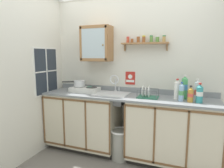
# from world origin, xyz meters

# --- Properties ---
(floor) EXTENTS (5.65, 5.65, 0.00)m
(floor) POSITION_xyz_m (0.00, 0.00, 0.00)
(floor) COLOR slate
(floor) RESTS_ON ground
(back_wall) EXTENTS (3.25, 0.07, 2.55)m
(back_wall) POSITION_xyz_m (0.00, 0.69, 1.28)
(back_wall) COLOR silver
(back_wall) RESTS_ON ground
(side_wall_left) EXTENTS (0.05, 3.46, 2.55)m
(side_wall_left) POSITION_xyz_m (-1.35, -0.27, 1.27)
(side_wall_left) COLOR silver
(side_wall_left) RESTS_ON ground
(lower_cabinet_run) EXTENTS (1.18, 0.59, 0.92)m
(lower_cabinet_run) POSITION_xyz_m (-0.72, 0.38, 0.47)
(lower_cabinet_run) COLOR black
(lower_cabinet_run) RESTS_ON ground
(lower_cabinet_run_right) EXTENTS (1.25, 0.59, 0.92)m
(lower_cabinet_run_right) POSITION_xyz_m (0.69, 0.38, 0.47)
(lower_cabinet_run_right) COLOR black
(lower_cabinet_run_right) RESTS_ON ground
(countertop) EXTENTS (2.61, 0.61, 0.03)m
(countertop) POSITION_xyz_m (0.00, 0.37, 0.94)
(countertop) COLOR gray
(countertop) RESTS_ON lower_cabinet_run
(backsplash) EXTENTS (2.61, 0.02, 0.08)m
(backsplash) POSITION_xyz_m (0.00, 0.65, 0.99)
(backsplash) COLOR gray
(backsplash) RESTS_ON countertop
(sink) EXTENTS (0.51, 0.48, 0.42)m
(sink) POSITION_xyz_m (-0.24, 0.41, 0.92)
(sink) COLOR silver
(sink) RESTS_ON countertop
(hot_plate_stove) EXTENTS (0.46, 0.27, 0.08)m
(hot_plate_stove) POSITION_xyz_m (-0.71, 0.41, 0.99)
(hot_plate_stove) COLOR silver
(hot_plate_stove) RESTS_ON countertop
(saucepan) EXTENTS (0.34, 0.25, 0.10)m
(saucepan) POSITION_xyz_m (-0.83, 0.43, 1.09)
(saucepan) COLOR silver
(saucepan) RESTS_ON hot_plate_stove
(bottle_soda_green_0) EXTENTS (0.08, 0.08, 0.34)m
(bottle_soda_green_0) POSITION_xyz_m (0.82, 0.45, 1.11)
(bottle_soda_green_0) COLOR #4CB266
(bottle_soda_green_0) RESTS_ON countertop
(bottle_opaque_white_1) EXTENTS (0.08, 0.08, 0.29)m
(bottle_opaque_white_1) POSITION_xyz_m (0.73, 0.39, 1.09)
(bottle_opaque_white_1) COLOR white
(bottle_opaque_white_1) RESTS_ON countertop
(bottle_water_blue_2) EXTENTS (0.07, 0.07, 0.26)m
(bottle_water_blue_2) POSITION_xyz_m (0.79, 0.30, 1.07)
(bottle_water_blue_2) COLOR #8CB7E0
(bottle_water_blue_2) RESTS_ON countertop
(bottle_detergent_teal_3) EXTENTS (0.09, 0.09, 0.26)m
(bottle_detergent_teal_3) POSITION_xyz_m (1.01, 0.28, 1.07)
(bottle_detergent_teal_3) COLOR teal
(bottle_detergent_teal_3) RESTS_ON countertop
(bottle_juice_amber_4) EXTENTS (0.07, 0.07, 0.22)m
(bottle_juice_amber_4) POSITION_xyz_m (0.90, 0.29, 1.05)
(bottle_juice_amber_4) COLOR gold
(bottle_juice_amber_4) RESTS_ON countertop
(bottle_water_clear_5) EXTENTS (0.07, 0.07, 0.30)m
(bottle_water_clear_5) POSITION_xyz_m (0.98, 0.41, 1.09)
(bottle_water_clear_5) COLOR silver
(bottle_water_clear_5) RESTS_ON countertop
(dish_rack) EXTENTS (0.29, 0.23, 0.17)m
(dish_rack) POSITION_xyz_m (0.33, 0.36, 1.00)
(dish_rack) COLOR #26664C
(dish_rack) RESTS_ON countertop
(mug) EXTENTS (0.09, 0.12, 0.09)m
(mug) POSITION_xyz_m (-0.65, 0.46, 1.00)
(mug) COLOR #337259
(mug) RESTS_ON countertop
(wall_cabinet) EXTENTS (0.49, 0.29, 0.56)m
(wall_cabinet) POSITION_xyz_m (-0.55, 0.53, 1.74)
(wall_cabinet) COLOR #996B42
(spice_shelf) EXTENTS (0.71, 0.14, 0.23)m
(spice_shelf) POSITION_xyz_m (0.23, 0.59, 1.75)
(spice_shelf) COLOR #996B42
(warning_sign) EXTENTS (0.16, 0.01, 0.21)m
(warning_sign) POSITION_xyz_m (-0.01, 0.66, 1.18)
(warning_sign) COLOR #B2261E
(window) EXTENTS (0.03, 0.56, 0.77)m
(window) POSITION_xyz_m (-1.32, 0.22, 1.29)
(window) COLOR #262D38
(trash_bin) EXTENTS (0.30, 0.30, 0.46)m
(trash_bin) POSITION_xyz_m (-0.03, 0.23, 0.24)
(trash_bin) COLOR gray
(trash_bin) RESTS_ON ground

